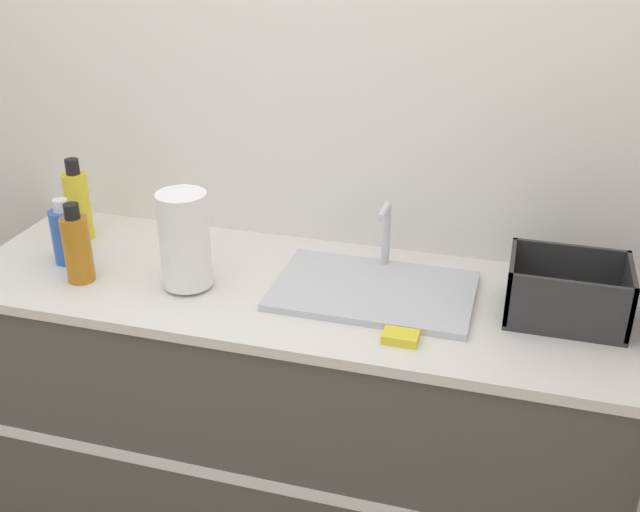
{
  "coord_description": "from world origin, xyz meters",
  "views": [
    {
      "loc": [
        0.6,
        -1.48,
        1.92
      ],
      "look_at": [
        0.1,
        0.29,
        1.02
      ],
      "focal_mm": 42.0,
      "sensor_mm": 36.0,
      "label": 1
    }
  ],
  "objects_px": {
    "dish_rack": "(566,296)",
    "sink": "(374,288)",
    "bottle_yellow": "(78,204)",
    "bottle_blue": "(65,235)",
    "paper_towel_roll": "(185,241)",
    "bottle_amber": "(77,247)"
  },
  "relations": [
    {
      "from": "dish_rack",
      "to": "bottle_yellow",
      "type": "bearing_deg",
      "value": 176.43
    },
    {
      "from": "paper_towel_roll",
      "to": "bottle_amber",
      "type": "xyz_separation_m",
      "value": [
        -0.31,
        -0.05,
        -0.04
      ]
    },
    {
      "from": "bottle_amber",
      "to": "bottle_blue",
      "type": "bearing_deg",
      "value": 137.46
    },
    {
      "from": "paper_towel_roll",
      "to": "bottle_blue",
      "type": "relative_size",
      "value": 1.41
    },
    {
      "from": "bottle_blue",
      "to": "bottle_yellow",
      "type": "bearing_deg",
      "value": 108.66
    },
    {
      "from": "sink",
      "to": "bottle_yellow",
      "type": "distance_m",
      "value": 1.0
    },
    {
      "from": "paper_towel_roll",
      "to": "bottle_blue",
      "type": "xyz_separation_m",
      "value": [
        -0.42,
        0.05,
        -0.06
      ]
    },
    {
      "from": "sink",
      "to": "paper_towel_roll",
      "type": "height_order",
      "value": "paper_towel_roll"
    },
    {
      "from": "bottle_amber",
      "to": "dish_rack",
      "type": "bearing_deg",
      "value": 7.08
    },
    {
      "from": "sink",
      "to": "bottle_yellow",
      "type": "relative_size",
      "value": 2.08
    },
    {
      "from": "paper_towel_roll",
      "to": "dish_rack",
      "type": "distance_m",
      "value": 1.04
    },
    {
      "from": "sink",
      "to": "dish_rack",
      "type": "height_order",
      "value": "sink"
    },
    {
      "from": "sink",
      "to": "bottle_blue",
      "type": "xyz_separation_m",
      "value": [
        -0.94,
        -0.06,
        0.07
      ]
    },
    {
      "from": "sink",
      "to": "bottle_amber",
      "type": "height_order",
      "value": "bottle_amber"
    },
    {
      "from": "bottle_yellow",
      "to": "bottle_amber",
      "type": "xyz_separation_m",
      "value": [
        0.16,
        -0.26,
        -0.01
      ]
    },
    {
      "from": "sink",
      "to": "bottle_blue",
      "type": "bearing_deg",
      "value": -176.34
    },
    {
      "from": "sink",
      "to": "dish_rack",
      "type": "distance_m",
      "value": 0.51
    },
    {
      "from": "bottle_blue",
      "to": "bottle_amber",
      "type": "distance_m",
      "value": 0.14
    },
    {
      "from": "dish_rack",
      "to": "sink",
      "type": "bearing_deg",
      "value": -178.73
    },
    {
      "from": "paper_towel_roll",
      "to": "dish_rack",
      "type": "xyz_separation_m",
      "value": [
        1.03,
        0.12,
        -0.08
      ]
    },
    {
      "from": "dish_rack",
      "to": "bottle_amber",
      "type": "bearing_deg",
      "value": -172.92
    },
    {
      "from": "sink",
      "to": "paper_towel_roll",
      "type": "xyz_separation_m",
      "value": [
        -0.52,
        -0.11,
        0.13
      ]
    }
  ]
}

